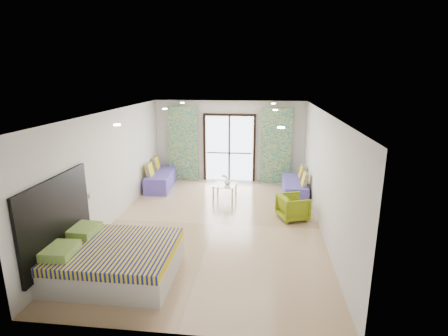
# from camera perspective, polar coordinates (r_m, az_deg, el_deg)

# --- Properties ---
(floor) EXTENTS (5.00, 7.50, 0.01)m
(floor) POSITION_cam_1_polar(r_m,az_deg,el_deg) (8.59, -1.58, -9.13)
(floor) COLOR #A08160
(floor) RESTS_ON ground
(ceiling) EXTENTS (5.00, 7.50, 0.01)m
(ceiling) POSITION_cam_1_polar(r_m,az_deg,el_deg) (7.88, -1.72, 9.09)
(ceiling) COLOR silver
(ceiling) RESTS_ON ground
(wall_back) EXTENTS (5.00, 0.01, 2.70)m
(wall_back) POSITION_cam_1_polar(r_m,az_deg,el_deg) (11.77, 0.89, 4.39)
(wall_back) COLOR silver
(wall_back) RESTS_ON ground
(wall_front) EXTENTS (5.00, 0.01, 2.70)m
(wall_front) POSITION_cam_1_polar(r_m,az_deg,el_deg) (4.69, -8.15, -12.55)
(wall_front) COLOR silver
(wall_front) RESTS_ON ground
(wall_left) EXTENTS (0.01, 7.50, 2.70)m
(wall_left) POSITION_cam_1_polar(r_m,az_deg,el_deg) (8.83, -17.94, 0.08)
(wall_left) COLOR silver
(wall_left) RESTS_ON ground
(wall_right) EXTENTS (0.01, 7.50, 2.70)m
(wall_right) POSITION_cam_1_polar(r_m,az_deg,el_deg) (8.18, 15.98, -0.91)
(wall_right) COLOR silver
(wall_right) RESTS_ON ground
(balcony_door) EXTENTS (1.76, 0.08, 2.28)m
(balcony_door) POSITION_cam_1_polar(r_m,az_deg,el_deg) (11.76, 0.87, 3.92)
(balcony_door) COLOR black
(balcony_door) RESTS_ON floor
(balcony_rail) EXTENTS (1.52, 0.03, 0.04)m
(balcony_rail) POSITION_cam_1_polar(r_m,az_deg,el_deg) (11.83, 0.87, 2.47)
(balcony_rail) COLOR #595451
(balcony_rail) RESTS_ON balcony_door
(curtain_left) EXTENTS (1.00, 0.10, 2.50)m
(curtain_left) POSITION_cam_1_polar(r_m,az_deg,el_deg) (11.86, -6.69, 3.88)
(curtain_left) COLOR silver
(curtain_left) RESTS_ON floor
(curtain_right) EXTENTS (1.00, 0.10, 2.50)m
(curtain_right) POSITION_cam_1_polar(r_m,az_deg,el_deg) (11.57, 8.48, 3.54)
(curtain_right) COLOR silver
(curtain_right) RESTS_ON floor
(downlight_a) EXTENTS (0.12, 0.12, 0.02)m
(downlight_a) POSITION_cam_1_polar(r_m,az_deg,el_deg) (6.34, -17.05, 6.75)
(downlight_a) COLOR #FFE0B2
(downlight_a) RESTS_ON ceiling
(downlight_b) EXTENTS (0.12, 0.12, 0.02)m
(downlight_b) POSITION_cam_1_polar(r_m,az_deg,el_deg) (5.83, 9.30, 6.55)
(downlight_b) COLOR #FFE0B2
(downlight_b) RESTS_ON ceiling
(downlight_c) EXTENTS (0.12, 0.12, 0.02)m
(downlight_c) POSITION_cam_1_polar(r_m,az_deg,el_deg) (9.15, -9.66, 9.51)
(downlight_c) COLOR #FFE0B2
(downlight_c) RESTS_ON ceiling
(downlight_d) EXTENTS (0.12, 0.12, 0.02)m
(downlight_d) POSITION_cam_1_polar(r_m,az_deg,el_deg) (8.81, 8.39, 9.36)
(downlight_d) COLOR #FFE0B2
(downlight_d) RESTS_ON ceiling
(downlight_e) EXTENTS (0.12, 0.12, 0.02)m
(downlight_e) POSITION_cam_1_polar(r_m,az_deg,el_deg) (11.08, -6.81, 10.52)
(downlight_e) COLOR #FFE0B2
(downlight_e) RESTS_ON ceiling
(downlight_f) EXTENTS (0.12, 0.12, 0.02)m
(downlight_f) POSITION_cam_1_polar(r_m,az_deg,el_deg) (10.80, 8.06, 10.37)
(downlight_f) COLOR #FFE0B2
(downlight_f) RESTS_ON ceiling
(headboard) EXTENTS (0.06, 2.10, 1.50)m
(headboard) POSITION_cam_1_polar(r_m,az_deg,el_deg) (6.88, -25.59, -7.49)
(headboard) COLOR black
(headboard) RESTS_ON floor
(switch_plate) EXTENTS (0.02, 0.10, 0.10)m
(switch_plate) POSITION_cam_1_polar(r_m,az_deg,el_deg) (7.89, -20.97, -4.19)
(switch_plate) COLOR silver
(switch_plate) RESTS_ON wall_left
(bed) EXTENTS (2.13, 1.73, 0.73)m
(bed) POSITION_cam_1_polar(r_m,az_deg,el_deg) (6.74, -17.54, -14.10)
(bed) COLOR silver
(bed) RESTS_ON floor
(daybed_left) EXTENTS (0.83, 1.86, 0.90)m
(daybed_left) POSITION_cam_1_polar(r_m,az_deg,el_deg) (11.40, -10.31, -1.75)
(daybed_left) COLOR #5348AC
(daybed_left) RESTS_ON floor
(daybed_right) EXTENTS (0.68, 1.72, 0.85)m
(daybed_right) POSITION_cam_1_polar(r_m,az_deg,el_deg) (10.62, 11.55, -3.14)
(daybed_right) COLOR #5348AC
(daybed_right) RESTS_ON floor
(coffee_table) EXTENTS (0.70, 0.70, 0.74)m
(coffee_table) POSITION_cam_1_polar(r_m,az_deg,el_deg) (10.18, 0.13, -2.96)
(coffee_table) COLOR silver
(coffee_table) RESTS_ON floor
(vase) EXTENTS (0.21, 0.21, 0.18)m
(vase) POSITION_cam_1_polar(r_m,az_deg,el_deg) (10.12, 0.56, -2.25)
(vase) COLOR white
(vase) RESTS_ON coffee_table
(armchair) EXTENTS (0.82, 0.85, 0.69)m
(armchair) POSITION_cam_1_polar(r_m,az_deg,el_deg) (8.91, 11.20, -6.12)
(armchair) COLOR olive
(armchair) RESTS_ON floor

